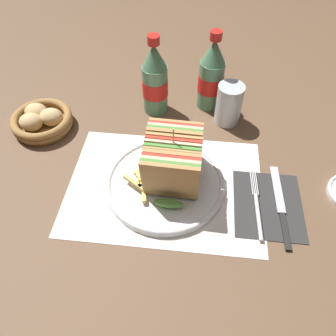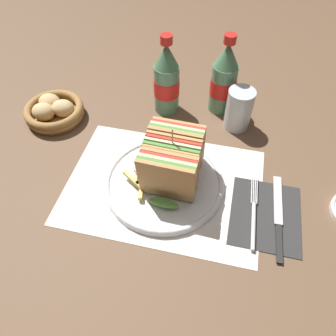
% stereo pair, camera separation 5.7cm
% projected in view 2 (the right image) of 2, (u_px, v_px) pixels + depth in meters
% --- Properties ---
extents(ground_plane, '(4.00, 4.00, 0.00)m').
position_uv_depth(ground_plane, '(163.00, 189.00, 0.75)').
color(ground_plane, brown).
extents(placemat, '(0.45, 0.32, 0.00)m').
position_uv_depth(placemat, '(166.00, 186.00, 0.76)').
color(placemat, silver).
rests_on(placemat, ground_plane).
extents(plate_main, '(0.27, 0.27, 0.02)m').
position_uv_depth(plate_main, '(166.00, 183.00, 0.75)').
color(plate_main, white).
rests_on(plate_main, ground_plane).
extents(club_sandwich, '(0.12, 0.17, 0.16)m').
position_uv_depth(club_sandwich, '(172.00, 162.00, 0.70)').
color(club_sandwich, tan).
rests_on(club_sandwich, plate_main).
extents(fries_pile, '(0.10, 0.11, 0.02)m').
position_uv_depth(fries_pile, '(146.00, 177.00, 0.74)').
color(fries_pile, '#E5C166').
rests_on(fries_pile, plate_main).
extents(napkin, '(0.15, 0.18, 0.00)m').
position_uv_depth(napkin, '(265.00, 214.00, 0.71)').
color(napkin, '#2D2D2D').
rests_on(napkin, ground_plane).
extents(fork, '(0.02, 0.19, 0.01)m').
position_uv_depth(fork, '(254.00, 218.00, 0.69)').
color(fork, silver).
rests_on(fork, napkin).
extents(knife, '(0.02, 0.22, 0.00)m').
position_uv_depth(knife, '(278.00, 217.00, 0.70)').
color(knife, black).
rests_on(knife, napkin).
extents(coke_bottle_near, '(0.07, 0.07, 0.22)m').
position_uv_depth(coke_bottle_near, '(167.00, 80.00, 0.87)').
color(coke_bottle_near, '#4C7F5B').
rests_on(coke_bottle_near, ground_plane).
extents(coke_bottle_far, '(0.07, 0.07, 0.22)m').
position_uv_depth(coke_bottle_far, '(224.00, 80.00, 0.87)').
color(coke_bottle_far, '#4C7F5B').
rests_on(coke_bottle_far, ground_plane).
extents(glass_near, '(0.07, 0.07, 0.11)m').
position_uv_depth(glass_near, '(238.00, 112.00, 0.86)').
color(glass_near, silver).
rests_on(glass_near, ground_plane).
extents(bread_basket, '(0.16, 0.16, 0.06)m').
position_uv_depth(bread_basket, '(54.00, 111.00, 0.89)').
color(bread_basket, olive).
rests_on(bread_basket, ground_plane).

